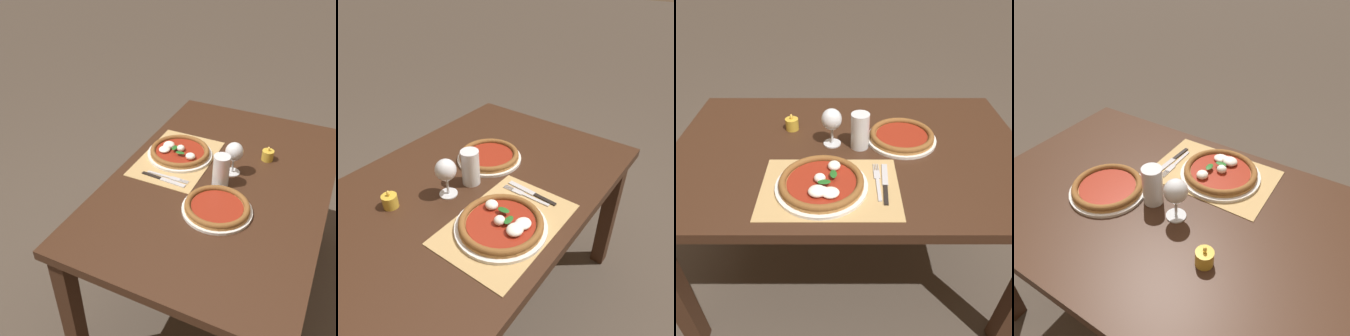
# 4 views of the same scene
# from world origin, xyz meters

# --- Properties ---
(ground_plane) EXTENTS (24.00, 24.00, 0.00)m
(ground_plane) POSITION_xyz_m (0.00, 0.00, 0.00)
(ground_plane) COLOR #473D33
(dining_table) EXTENTS (1.41, 0.91, 0.74)m
(dining_table) POSITION_xyz_m (0.00, 0.00, 0.64)
(dining_table) COLOR #382114
(dining_table) RESTS_ON ground
(paper_placemat) EXTENTS (0.47, 0.32, 0.00)m
(paper_placemat) POSITION_xyz_m (-0.07, -0.25, 0.74)
(paper_placemat) COLOR tan
(paper_placemat) RESTS_ON dining_table
(pizza_near) EXTENTS (0.31, 0.31, 0.05)m
(pizza_near) POSITION_xyz_m (-0.09, -0.25, 0.76)
(pizza_near) COLOR silver
(pizza_near) RESTS_ON paper_placemat
(pizza_far) EXTENTS (0.28, 0.28, 0.04)m
(pizza_far) POSITION_xyz_m (0.22, 0.06, 0.76)
(pizza_far) COLOR silver
(pizza_far) RESTS_ON dining_table
(wine_glass) EXTENTS (0.08, 0.08, 0.16)m
(wine_glass) POSITION_xyz_m (-0.07, 0.03, 0.85)
(wine_glass) COLOR silver
(wine_glass) RESTS_ON dining_table
(pint_glass) EXTENTS (0.07, 0.07, 0.15)m
(pint_glass) POSITION_xyz_m (0.04, 0.01, 0.81)
(pint_glass) COLOR silver
(pint_glass) RESTS_ON dining_table
(fork) EXTENTS (0.02, 0.20, 0.00)m
(fork) POSITION_xyz_m (0.10, -0.22, 0.75)
(fork) COLOR #B7B7BC
(fork) RESTS_ON paper_placemat
(knife) EXTENTS (0.03, 0.22, 0.01)m
(knife) POSITION_xyz_m (0.12, -0.23, 0.75)
(knife) COLOR black
(knife) RESTS_ON paper_placemat
(votive_candle) EXTENTS (0.06, 0.06, 0.07)m
(votive_candle) POSITION_xyz_m (-0.24, 0.14, 0.76)
(votive_candle) COLOR gold
(votive_candle) RESTS_ON dining_table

